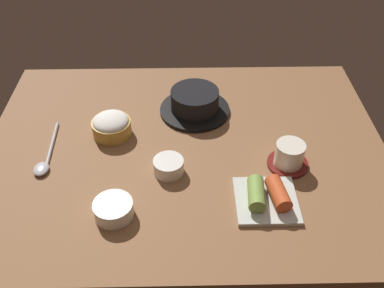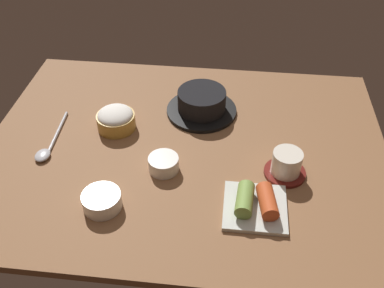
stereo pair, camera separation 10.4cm
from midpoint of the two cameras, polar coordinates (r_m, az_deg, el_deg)
dining_table at (r=108.24cm, az=1.81°, el=-0.95°), size 100.00×76.00×2.00cm
stone_pot at (r=117.35cm, az=3.83°, el=5.35°), size 19.07×19.07×6.59cm
rice_bowl at (r=112.67cm, az=-7.43°, el=3.21°), size 9.95×9.95×5.81cm
tea_cup_with_saucer at (r=102.20cm, az=15.19°, el=-2.75°), size 9.70×9.70×6.39cm
banchan_cup_center at (r=100.46cm, az=-0.82°, el=-2.71°), size 7.11×7.11×3.57cm
kimchi_plate at (r=94.04cm, az=11.55°, el=-7.85°), size 13.46×13.46×4.65cm
side_bowl_near at (r=93.59cm, az=-8.69°, el=-7.51°), size 8.37×8.37×3.60cm
spoon at (r=110.84cm, az=-15.96°, el=-0.54°), size 3.60×19.91×1.35cm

